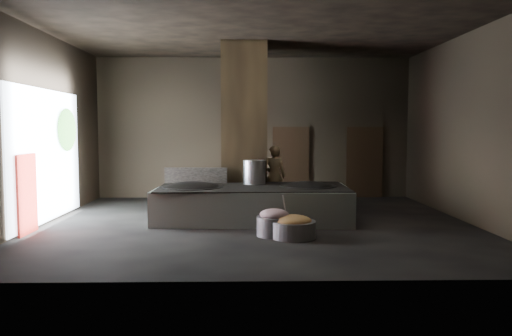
{
  "coord_description": "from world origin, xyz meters",
  "views": [
    {
      "loc": [
        -0.26,
        -11.63,
        2.22
      ],
      "look_at": [
        -0.01,
        0.76,
        1.25
      ],
      "focal_mm": 35.0,
      "sensor_mm": 36.0,
      "label": 1
    }
  ],
  "objects_px": {
    "stock_pot": "(254,172)",
    "veg_basin": "(293,229)",
    "meat_basin": "(274,226)",
    "cook": "(274,176)",
    "hearth_platform": "(253,204)",
    "wok_left": "(193,190)",
    "wok_right": "(308,189)"
  },
  "relations": [
    {
      "from": "hearth_platform",
      "to": "veg_basin",
      "type": "relative_size",
      "value": 4.96
    },
    {
      "from": "hearth_platform",
      "to": "meat_basin",
      "type": "xyz_separation_m",
      "value": [
        0.42,
        -1.8,
        -0.2
      ]
    },
    {
      "from": "wok_right",
      "to": "wok_left",
      "type": "bearing_deg",
      "value": -177.95
    },
    {
      "from": "hearth_platform",
      "to": "veg_basin",
      "type": "xyz_separation_m",
      "value": [
        0.8,
        -1.97,
        -0.23
      ]
    },
    {
      "from": "wok_left",
      "to": "cook",
      "type": "height_order",
      "value": "cook"
    },
    {
      "from": "veg_basin",
      "to": "cook",
      "type": "bearing_deg",
      "value": 92.27
    },
    {
      "from": "hearth_platform",
      "to": "cook",
      "type": "distance_m",
      "value": 2.2
    },
    {
      "from": "wok_left",
      "to": "cook",
      "type": "xyz_separation_m",
      "value": [
        2.09,
        2.1,
        0.13
      ]
    },
    {
      "from": "stock_pot",
      "to": "cook",
      "type": "relative_size",
      "value": 0.34
    },
    {
      "from": "veg_basin",
      "to": "stock_pot",
      "type": "bearing_deg",
      "value": 106.53
    },
    {
      "from": "stock_pot",
      "to": "wok_left",
      "type": "bearing_deg",
      "value": -158.2
    },
    {
      "from": "stock_pot",
      "to": "veg_basin",
      "type": "relative_size",
      "value": 0.65
    },
    {
      "from": "wok_right",
      "to": "stock_pot",
      "type": "xyz_separation_m",
      "value": [
        -1.3,
        0.5,
        0.38
      ]
    },
    {
      "from": "wok_left",
      "to": "wok_right",
      "type": "height_order",
      "value": "wok_left"
    },
    {
      "from": "hearth_platform",
      "to": "meat_basin",
      "type": "height_order",
      "value": "hearth_platform"
    },
    {
      "from": "wok_left",
      "to": "stock_pot",
      "type": "xyz_separation_m",
      "value": [
        1.5,
        0.6,
        0.38
      ]
    },
    {
      "from": "wok_left",
      "to": "stock_pot",
      "type": "distance_m",
      "value": 1.66
    },
    {
      "from": "stock_pot",
      "to": "cook",
      "type": "bearing_deg",
      "value": 68.63
    },
    {
      "from": "stock_pot",
      "to": "veg_basin",
      "type": "xyz_separation_m",
      "value": [
        0.75,
        -2.52,
        -0.96
      ]
    },
    {
      "from": "hearth_platform",
      "to": "wok_right",
      "type": "height_order",
      "value": "wok_right"
    },
    {
      "from": "meat_basin",
      "to": "hearth_platform",
      "type": "bearing_deg",
      "value": 103.28
    },
    {
      "from": "wok_right",
      "to": "stock_pot",
      "type": "distance_m",
      "value": 1.44
    },
    {
      "from": "wok_right",
      "to": "cook",
      "type": "xyz_separation_m",
      "value": [
        -0.71,
        2.0,
        0.13
      ]
    },
    {
      "from": "meat_basin",
      "to": "cook",
      "type": "bearing_deg",
      "value": 86.82
    },
    {
      "from": "wok_right",
      "to": "veg_basin",
      "type": "distance_m",
      "value": 2.17
    },
    {
      "from": "wok_right",
      "to": "hearth_platform",
      "type": "bearing_deg",
      "value": -177.88
    },
    {
      "from": "meat_basin",
      "to": "wok_right",
      "type": "bearing_deg",
      "value": 63.4
    },
    {
      "from": "hearth_platform",
      "to": "wok_left",
      "type": "height_order",
      "value": "wok_left"
    },
    {
      "from": "wok_right",
      "to": "cook",
      "type": "relative_size",
      "value": 0.77
    },
    {
      "from": "hearth_platform",
      "to": "wok_left",
      "type": "relative_size",
      "value": 3.17
    },
    {
      "from": "hearth_platform",
      "to": "cook",
      "type": "relative_size",
      "value": 2.63
    },
    {
      "from": "stock_pot",
      "to": "meat_basin",
      "type": "bearing_deg",
      "value": -80.94
    }
  ]
}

